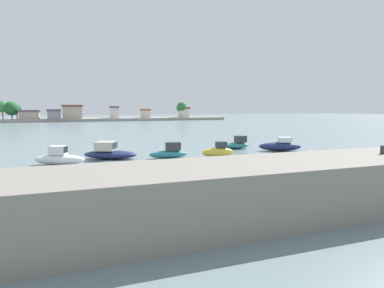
{
  "coord_description": "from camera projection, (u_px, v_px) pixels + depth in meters",
  "views": [
    {
      "loc": [
        -9.4,
        -20.46,
        5.35
      ],
      "look_at": [
        3.32,
        14.98,
        1.0
      ],
      "focal_mm": 30.02,
      "sensor_mm": 36.0,
      "label": 1
    }
  ],
  "objects": [
    {
      "name": "moored_boat_0",
      "position": [
        59.0,
        158.0,
        29.8
      ],
      "size": [
        4.92,
        3.03,
        1.77
      ],
      "rotation": [
        0.0,
        0.0,
        -0.37
      ],
      "color": "white",
      "rests_on": "ground"
    },
    {
      "name": "moored_boat_3",
      "position": [
        218.0,
        151.0,
        34.28
      ],
      "size": [
        3.57,
        1.42,
        1.67
      ],
      "rotation": [
        0.0,
        0.0,
        -0.11
      ],
      "color": "yellow",
      "rests_on": "ground"
    },
    {
      "name": "mooring_buoy_0",
      "position": [
        235.0,
        163.0,
        29.66
      ],
      "size": [
        0.36,
        0.36,
        0.36
      ],
      "primitive_type": "sphere",
      "color": "yellow",
      "rests_on": "ground"
    },
    {
      "name": "mooring_buoy_1",
      "position": [
        310.0,
        151.0,
        37.35
      ],
      "size": [
        0.4,
        0.4,
        0.4
      ],
      "primitive_type": "sphere",
      "color": "white",
      "rests_on": "ground"
    },
    {
      "name": "seawall_embankment",
      "position": [
        281.0,
        188.0,
        15.88
      ],
      "size": [
        88.67,
        5.04,
        2.72
      ],
      "primitive_type": "cube",
      "color": "gray",
      "rests_on": "ground"
    },
    {
      "name": "mooring_bollard",
      "position": [
        382.0,
        150.0,
        18.04
      ],
      "size": [
        0.23,
        0.23,
        0.48
      ],
      "primitive_type": "cylinder",
      "color": "#2D2D33",
      "rests_on": "seawall_embankment"
    },
    {
      "name": "ground_plane",
      "position": [
        219.0,
        182.0,
        22.9
      ],
      "size": [
        400.0,
        400.0,
        0.0
      ],
      "primitive_type": "plane",
      "color": "slate"
    },
    {
      "name": "moored_boat_4",
      "position": [
        237.0,
        144.0,
        41.46
      ],
      "size": [
        3.72,
        1.65,
        1.65
      ],
      "rotation": [
        0.0,
        0.0,
        -0.08
      ],
      "color": "teal",
      "rests_on": "ground"
    },
    {
      "name": "moored_boat_2",
      "position": [
        169.0,
        152.0,
        33.73
      ],
      "size": [
        4.14,
        1.62,
        1.67
      ],
      "rotation": [
        0.0,
        0.0,
        -0.1
      ],
      "color": "teal",
      "rests_on": "ground"
    },
    {
      "name": "distant_shoreline",
      "position": [
        94.0,
        116.0,
        123.18
      ],
      "size": [
        99.52,
        10.26,
        7.57
      ],
      "color": "gray",
      "rests_on": "ground"
    },
    {
      "name": "moored_boat_1",
      "position": [
        109.0,
        153.0,
        33.28
      ],
      "size": [
        5.95,
        4.2,
        1.79
      ],
      "rotation": [
        0.0,
        0.0,
        -0.41
      ],
      "color": "navy",
      "rests_on": "ground"
    },
    {
      "name": "moored_boat_5",
      "position": [
        280.0,
        146.0,
        39.21
      ],
      "size": [
        5.3,
        3.55,
        1.69
      ],
      "rotation": [
        0.0,
        0.0,
        -0.42
      ],
      "color": "navy",
      "rests_on": "ground"
    }
  ]
}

